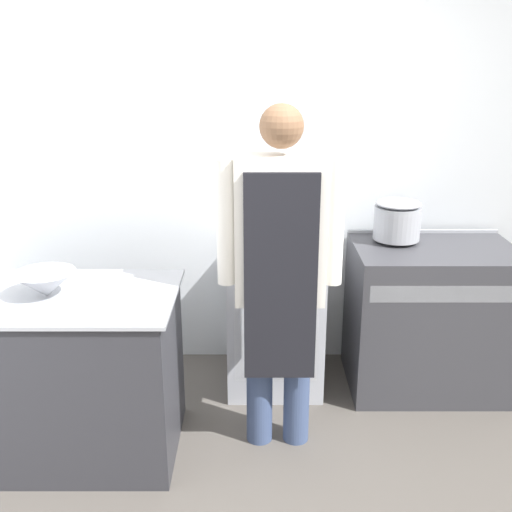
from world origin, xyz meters
The scene contains 7 objects.
wall_back centered at (0.00, 1.71, 1.35)m, with size 8.00×0.05×2.70m.
prep_counter centered at (-0.98, 0.64, 0.44)m, with size 1.32×0.74×0.89m.
stove centered at (1.16, 1.30, 0.46)m, with size 0.97×0.66×0.94m.
fridge_unit centered at (0.20, 1.35, 0.42)m, with size 0.58×0.62×0.83m.
person_cook centered at (0.20, 0.70, 1.03)m, with size 0.62×0.24×1.81m.
mixing_bowl centered at (-0.96, 0.63, 0.95)m, with size 0.30×0.30×0.13m.
stock_pot centered at (0.94, 1.42, 1.07)m, with size 0.28×0.28×0.25m.
Camera 1 is at (0.08, -2.11, 2.02)m, focal length 42.00 mm.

